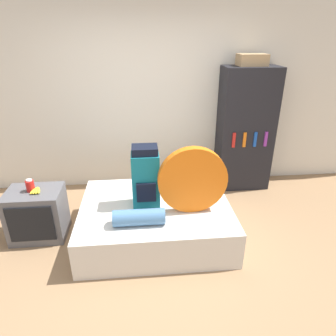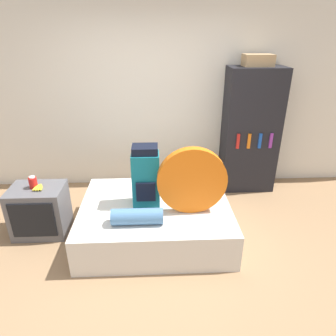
% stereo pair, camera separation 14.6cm
% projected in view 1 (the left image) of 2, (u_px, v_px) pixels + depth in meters
% --- Properties ---
extents(ground_plane, '(16.00, 16.00, 0.00)m').
position_uv_depth(ground_plane, '(161.00, 263.00, 3.15)').
color(ground_plane, '#997551').
extents(wall_back, '(8.00, 0.05, 2.60)m').
position_uv_depth(wall_back, '(150.00, 101.00, 4.32)').
color(wall_back, silver).
rests_on(wall_back, ground_plane).
extents(bed, '(1.70, 1.33, 0.42)m').
position_uv_depth(bed, '(156.00, 219.00, 3.51)').
color(bed, silver).
rests_on(bed, ground_plane).
extents(backpack, '(0.30, 0.26, 0.69)m').
position_uv_depth(backpack, '(146.00, 177.00, 3.30)').
color(backpack, '#14707F').
rests_on(backpack, bed).
extents(tent_bag, '(0.74, 0.10, 0.74)m').
position_uv_depth(tent_bag, '(193.00, 180.00, 3.15)').
color(tent_bag, orange).
rests_on(tent_bag, bed).
extents(sleeping_roll, '(0.53, 0.17, 0.17)m').
position_uv_depth(sleeping_roll, '(139.00, 217.00, 3.03)').
color(sleeping_roll, teal).
rests_on(sleeping_roll, bed).
extents(television, '(0.61, 0.47, 0.59)m').
position_uv_depth(television, '(37.00, 214.00, 3.46)').
color(television, '#5B5B60').
rests_on(television, ground_plane).
extents(canister, '(0.09, 0.09, 0.14)m').
position_uv_depth(canister, '(30.00, 186.00, 3.32)').
color(canister, red).
rests_on(canister, television).
extents(banana_bunch, '(0.12, 0.16, 0.04)m').
position_uv_depth(banana_bunch, '(36.00, 190.00, 3.32)').
color(banana_bunch, yellow).
rests_on(banana_bunch, television).
extents(bookshelf, '(0.77, 0.44, 1.79)m').
position_uv_depth(bookshelf, '(245.00, 130.00, 4.38)').
color(bookshelf, black).
rests_on(bookshelf, ground_plane).
extents(cardboard_box, '(0.38, 0.26, 0.15)m').
position_uv_depth(cardboard_box, '(252.00, 60.00, 3.99)').
color(cardboard_box, tan).
rests_on(cardboard_box, bookshelf).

